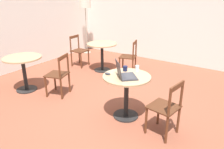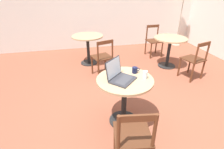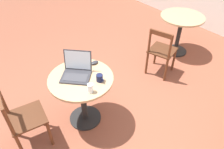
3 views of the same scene
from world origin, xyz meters
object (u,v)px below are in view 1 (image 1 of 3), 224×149
object	(u,v)px
chair_mid_back	(79,51)
drinking_glass	(137,69)
chair_mid_front	(129,57)
floor_lamp	(85,7)
cafe_table_near	(127,86)
cafe_table_mid	(102,50)
mouse	(108,74)
laptop	(125,74)
chair_near_front	(166,108)
mug	(125,68)
cafe_table_far	(23,65)
chair_far_front	(59,75)

from	to	relation	value
chair_mid_back	drinking_glass	xyz separation A→B (m)	(-1.29, -2.47, 0.35)
chair_mid_front	floor_lamp	distance (m)	2.57
cafe_table_near	cafe_table_mid	distance (m)	2.30
cafe_table_mid	mouse	world-z (taller)	mouse
floor_lamp	laptop	bearing A→B (deg)	-131.59
chair_near_front	chair_mid_back	size ratio (longest dim) A/B	1.00
cafe_table_mid	floor_lamp	size ratio (longest dim) A/B	0.45
cafe_table_near	laptop	xyz separation A→B (m)	(-0.07, -0.01, 0.22)
drinking_glass	mug	bearing A→B (deg)	113.67
cafe_table_far	mug	distance (m)	2.19
mug	cafe_table_mid	bearing A→B (deg)	47.27
cafe_table_mid	mouse	size ratio (longest dim) A/B	7.57
cafe_table_far	cafe_table_near	bearing A→B (deg)	-82.88
cafe_table_mid	chair_near_front	world-z (taller)	chair_near_front
floor_lamp	cafe_table_far	bearing A→B (deg)	-163.94
chair_far_front	cafe_table_far	bearing A→B (deg)	107.25
chair_near_front	mug	distance (m)	0.96
cafe_table_near	chair_far_front	size ratio (longest dim) A/B	0.91
cafe_table_near	floor_lamp	size ratio (longest dim) A/B	0.45
cafe_table_far	chair_far_front	distance (m)	0.81
floor_lamp	cafe_table_near	bearing A→B (deg)	-130.91
floor_lamp	laptop	world-z (taller)	floor_lamp
laptop	chair_mid_back	bearing A→B (deg)	56.41
chair_mid_front	mouse	size ratio (longest dim) A/B	8.32
cafe_table_far	mouse	bearing A→B (deg)	-85.30
chair_near_front	cafe_table_mid	bearing A→B (deg)	54.35
chair_mid_back	chair_far_front	world-z (taller)	same
cafe_table_mid	laptop	bearing A→B (deg)	-134.90
chair_far_front	mug	xyz separation A→B (m)	(0.23, -1.36, 0.34)
chair_mid_front	floor_lamp	size ratio (longest dim) A/B	0.49
chair_far_front	mouse	world-z (taller)	chair_far_front
cafe_table_mid	cafe_table_far	bearing A→B (deg)	162.14
cafe_table_near	mouse	bearing A→B (deg)	113.14
cafe_table_far	chair_far_front	xyz separation A→B (m)	(0.24, -0.76, -0.13)
chair_mid_front	mouse	distance (m)	2.06
floor_lamp	drinking_glass	bearing A→B (deg)	-127.69
cafe_table_mid	drinking_glass	size ratio (longest dim) A/B	7.34
cafe_table_far	mug	size ratio (longest dim) A/B	6.75
cafe_table_far	drinking_glass	size ratio (longest dim) A/B	7.34
cafe_table_near	cafe_table_far	distance (m)	2.28
cafe_table_mid	cafe_table_far	world-z (taller)	same
chair_mid_back	chair_mid_front	distance (m)	1.48
cafe_table_near	chair_near_front	bearing A→B (deg)	-98.82
mug	cafe_table_near	bearing A→B (deg)	-143.00
cafe_table_far	laptop	bearing A→B (deg)	-84.65
cafe_table_near	mouse	size ratio (longest dim) A/B	7.57
chair_mid_back	chair_near_front	bearing A→B (deg)	-117.84
chair_mid_back	mug	distance (m)	2.69
floor_lamp	chair_near_front	bearing A→B (deg)	-126.32
cafe_table_far	floor_lamp	bearing A→B (deg)	16.06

